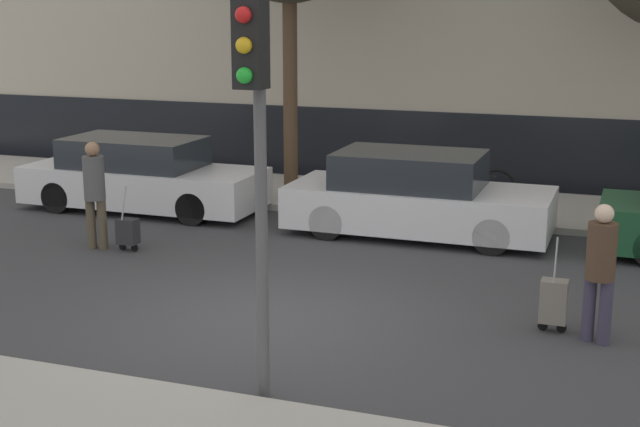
# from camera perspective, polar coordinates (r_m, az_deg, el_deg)

# --- Properties ---
(ground_plane) EXTENTS (80.00, 80.00, 0.00)m
(ground_plane) POSITION_cam_1_polar(r_m,az_deg,el_deg) (11.49, -3.09, -6.56)
(ground_plane) COLOR #38383A
(sidewalk_far) EXTENTS (28.00, 3.00, 0.12)m
(sidewalk_far) POSITION_cam_1_polar(r_m,az_deg,el_deg) (17.88, 5.66, 0.82)
(sidewalk_far) COLOR #A39E93
(sidewalk_far) RESTS_ON ground_plane
(parked_car_0) EXTENTS (4.66, 1.74, 1.40)m
(parked_car_0) POSITION_cam_1_polar(r_m,az_deg,el_deg) (17.50, -11.38, 2.34)
(parked_car_0) COLOR silver
(parked_car_0) RESTS_ON ground_plane
(parked_car_1) EXTENTS (4.47, 1.84, 1.44)m
(parked_car_1) POSITION_cam_1_polar(r_m,az_deg,el_deg) (15.36, 6.19, 1.07)
(parked_car_1) COLOR silver
(parked_car_1) RESTS_ON ground_plane
(pedestrian_left) EXTENTS (0.35, 0.34, 1.76)m
(pedestrian_left) POSITION_cam_1_polar(r_m,az_deg,el_deg) (14.77, -14.23, 1.57)
(pedestrian_left) COLOR #4C4233
(pedestrian_left) RESTS_ON ground_plane
(trolley_left) EXTENTS (0.34, 0.29, 1.07)m
(trolley_left) POSITION_cam_1_polar(r_m,az_deg,el_deg) (14.67, -12.20, -1.13)
(trolley_left) COLOR #262628
(trolley_left) RESTS_ON ground_plane
(pedestrian_right) EXTENTS (0.34, 0.34, 1.67)m
(pedestrian_right) POSITION_cam_1_polar(r_m,az_deg,el_deg) (10.81, 17.51, -3.18)
(pedestrian_right) COLOR #383347
(pedestrian_right) RESTS_ON ground_plane
(trolley_right) EXTENTS (0.34, 0.29, 1.19)m
(trolley_right) POSITION_cam_1_polar(r_m,az_deg,el_deg) (11.19, 14.72, -5.47)
(trolley_right) COLOR slate
(trolley_right) RESTS_ON ground_plane
(traffic_light) EXTENTS (0.28, 0.47, 3.93)m
(traffic_light) POSITION_cam_1_polar(r_m,az_deg,el_deg) (8.38, -4.17, 5.71)
(traffic_light) COLOR #515154
(traffic_light) RESTS_ON ground_plane
(parked_bicycle) EXTENTS (1.77, 0.06, 0.96)m
(parked_bicycle) POSITION_cam_1_polar(r_m,az_deg,el_deg) (17.43, 9.55, 1.82)
(parked_bicycle) COLOR black
(parked_bicycle) RESTS_ON sidewalk_far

